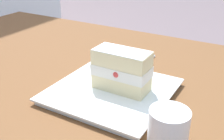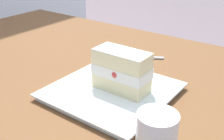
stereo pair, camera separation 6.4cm
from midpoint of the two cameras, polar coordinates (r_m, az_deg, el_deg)
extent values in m
cylinder|color=brown|center=(1.58, -17.91, -2.25)|extent=(0.07, 0.07, 0.64)
cube|color=brown|center=(0.83, -8.35, -0.40)|extent=(1.34, 0.78, 0.04)
cube|color=white|center=(0.66, -2.75, -4.62)|extent=(0.25, 0.25, 0.01)
cube|color=white|center=(0.66, -2.77, -4.01)|extent=(0.27, 0.27, 0.00)
cube|color=beige|center=(0.65, -0.87, -2.57)|extent=(0.13, 0.06, 0.03)
cube|color=white|center=(0.63, -0.88, -0.17)|extent=(0.13, 0.06, 0.03)
sphere|color=red|center=(0.61, -2.02, -0.92)|extent=(0.02, 0.02, 0.02)
sphere|color=red|center=(0.65, 2.45, 0.21)|extent=(0.01, 0.01, 0.01)
sphere|color=red|center=(0.64, 3.86, 0.35)|extent=(0.02, 0.02, 0.02)
cube|color=beige|center=(0.62, -0.90, 2.33)|extent=(0.13, 0.06, 0.03)
cube|color=white|center=(0.62, -0.91, 3.89)|extent=(0.13, 0.06, 0.00)
cylinder|color=silver|center=(0.87, 2.16, 2.75)|extent=(0.12, 0.08, 0.01)
cube|color=silver|center=(0.87, -3.47, 2.67)|extent=(0.04, 0.04, 0.01)
cylinder|color=white|center=(0.49, 7.76, -12.20)|extent=(0.07, 0.07, 0.08)
cylinder|color=black|center=(0.47, 7.99, -9.07)|extent=(0.06, 0.06, 0.00)
camera|label=1|loc=(0.03, -92.86, -1.35)|focal=44.68mm
camera|label=2|loc=(0.03, 87.14, 1.35)|focal=44.68mm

